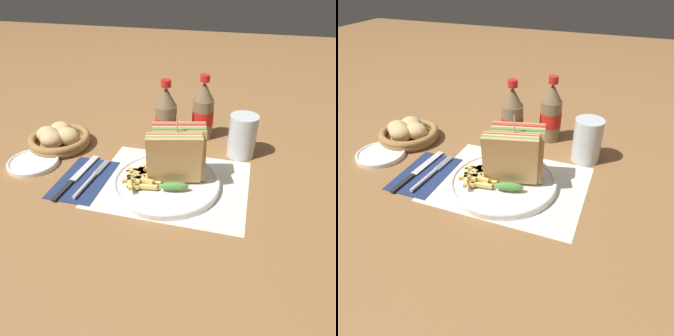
# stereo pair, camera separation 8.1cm
# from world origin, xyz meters

# --- Properties ---
(ground_plane) EXTENTS (4.00, 4.00, 0.00)m
(ground_plane) POSITION_xyz_m (0.00, 0.00, 0.00)
(ground_plane) COLOR olive
(placemat) EXTENTS (0.38, 0.29, 0.00)m
(placemat) POSITION_xyz_m (0.02, 0.04, 0.00)
(placemat) COLOR silver
(placemat) RESTS_ON ground_plane
(plate_main) EXTENTS (0.27, 0.27, 0.02)m
(plate_main) POSITION_xyz_m (0.01, 0.03, 0.01)
(plate_main) COLOR white
(plate_main) RESTS_ON ground_plane
(club_sandwich) EXTENTS (0.14, 0.13, 0.17)m
(club_sandwich) POSITION_xyz_m (0.03, 0.04, 0.08)
(club_sandwich) COLOR tan
(club_sandwich) RESTS_ON plate_main
(fries_pile) EXTENTS (0.10, 0.11, 0.02)m
(fries_pile) POSITION_xyz_m (-0.05, 0.00, 0.03)
(fries_pile) COLOR #E5C166
(fries_pile) RESTS_ON plate_main
(ketchup_blob) EXTENTS (0.04, 0.03, 0.01)m
(ketchup_blob) POSITION_xyz_m (-0.05, 0.04, 0.03)
(ketchup_blob) COLOR maroon
(ketchup_blob) RESTS_ON plate_main
(napkin) EXTENTS (0.12, 0.19, 0.00)m
(napkin) POSITION_xyz_m (-0.20, 0.00, 0.00)
(napkin) COLOR navy
(napkin) RESTS_ON ground_plane
(fork) EXTENTS (0.02, 0.17, 0.01)m
(fork) POSITION_xyz_m (-0.18, -0.02, 0.01)
(fork) COLOR silver
(fork) RESTS_ON napkin
(knife) EXTENTS (0.03, 0.21, 0.00)m
(knife) POSITION_xyz_m (-0.22, -0.00, 0.01)
(knife) COLOR black
(knife) RESTS_ON napkin
(coke_bottle_near) EXTENTS (0.06, 0.06, 0.20)m
(coke_bottle_near) POSITION_xyz_m (-0.04, 0.24, 0.08)
(coke_bottle_near) COLOR #7A6647
(coke_bottle_near) RESTS_ON ground_plane
(coke_bottle_far) EXTENTS (0.06, 0.06, 0.20)m
(coke_bottle_far) POSITION_xyz_m (0.05, 0.31, 0.08)
(coke_bottle_far) COLOR #7A6647
(coke_bottle_far) RESTS_ON ground_plane
(glass_near) EXTENTS (0.08, 0.08, 0.12)m
(glass_near) POSITION_xyz_m (0.18, 0.23, 0.06)
(glass_near) COLOR silver
(glass_near) RESTS_ON ground_plane
(bread_basket) EXTENTS (0.18, 0.18, 0.06)m
(bread_basket) POSITION_xyz_m (-0.35, 0.14, 0.02)
(bread_basket) COLOR olive
(bread_basket) RESTS_ON ground_plane
(side_saucer) EXTENTS (0.14, 0.14, 0.01)m
(side_saucer) POSITION_xyz_m (-0.37, 0.03, 0.01)
(side_saucer) COLOR white
(side_saucer) RESTS_ON ground_plane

